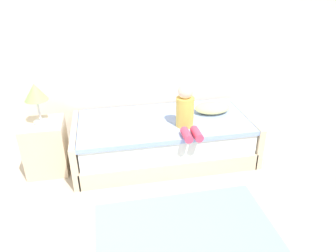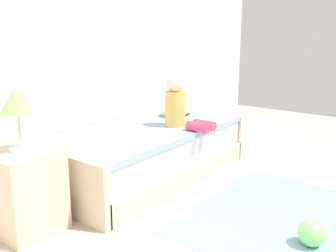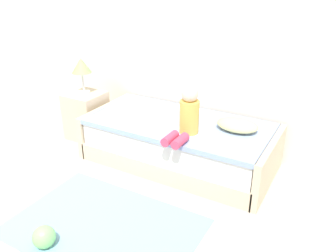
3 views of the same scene
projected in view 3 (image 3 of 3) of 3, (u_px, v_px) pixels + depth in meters
name	position (u px, v px, depth m)	size (l,w,h in m)	color
wall_rear	(154.00, 21.00, 4.16)	(7.20, 0.10, 2.90)	silver
bed	(179.00, 142.00, 3.88)	(2.11, 1.00, 0.50)	beige
nightstand	(87.00, 115.00, 4.46)	(0.44, 0.44, 0.60)	beige
table_lamp	(81.00, 67.00, 4.19)	(0.24, 0.24, 0.45)	silver
child_figure	(187.00, 115.00, 3.42)	(0.20, 0.51, 0.50)	gold
pillow	(237.00, 125.00, 3.55)	(0.44, 0.30, 0.13)	#F2E58C
toy_ball	(44.00, 237.00, 2.73)	(0.19, 0.19, 0.19)	#7FD872
area_rug	(104.00, 227.00, 2.97)	(1.60, 1.10, 0.01)	#7AA8CC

